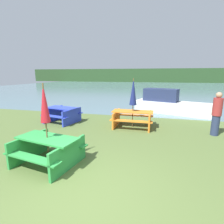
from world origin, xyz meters
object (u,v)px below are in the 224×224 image
umbrella_crimson (44,104)px  picnic_table_green (48,148)px  boat (170,104)px  umbrella_navy (133,92)px  person (217,114)px  picnic_table_orange (133,117)px  picnic_table_blue (62,113)px

umbrella_crimson → picnic_table_green: bearing=135.0°
picnic_table_green → boat: boat is taller
umbrella_navy → person: umbrella_navy is taller
umbrella_crimson → person: bearing=35.3°
person → umbrella_navy: bearing=174.4°
picnic_table_green → picnic_table_orange: (1.74, 3.88, 0.01)m
picnic_table_orange → umbrella_crimson: bearing=-114.2°
picnic_table_orange → umbrella_crimson: umbrella_crimson is taller
umbrella_navy → umbrella_crimson: bearing=-114.2°
umbrella_navy → person: 3.38m
person → boat: bearing=109.8°
umbrella_crimson → umbrella_navy: size_ratio=0.98×
umbrella_crimson → umbrella_navy: umbrella_navy is taller
boat → person: 4.16m
boat → picnic_table_blue: bearing=-128.2°
person → picnic_table_orange: bearing=174.4°
picnic_table_blue → boat: 6.49m
boat → umbrella_crimson: bearing=-98.2°
picnic_table_blue → picnic_table_orange: 3.50m
umbrella_crimson → boat: bearing=64.1°
picnic_table_blue → person: bearing=-2.2°
picnic_table_blue → person: (6.78, -0.26, 0.41)m
picnic_table_green → umbrella_crimson: (0.00, -0.00, 1.18)m
picnic_table_green → picnic_table_blue: size_ratio=1.06×
picnic_table_orange → boat: boat is taller
picnic_table_green → person: person is taller
picnic_table_blue → picnic_table_green: bearing=-65.3°
picnic_table_blue → boat: bearing=34.1°
picnic_table_green → person: bearing=35.3°
picnic_table_blue → person: 6.79m
person → picnic_table_green: bearing=-144.7°
umbrella_crimson → umbrella_navy: 4.25m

